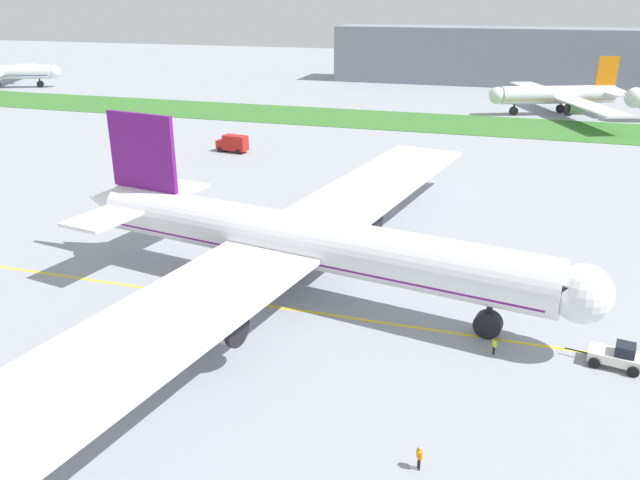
{
  "coord_description": "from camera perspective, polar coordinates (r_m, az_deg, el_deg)",
  "views": [
    {
      "loc": [
        23.95,
        -48.95,
        28.13
      ],
      "look_at": [
        5.35,
        11.12,
        3.59
      ],
      "focal_mm": 35.49,
      "sensor_mm": 36.0,
      "label": 1
    }
  ],
  "objects": [
    {
      "name": "ground_plane",
      "position": [
        61.32,
        -7.92,
        -6.21
      ],
      "size": [
        600.0,
        600.0,
        0.0
      ],
      "primitive_type": "plane",
      "color": "#9399A0",
      "rests_on": "ground"
    },
    {
      "name": "apron_taxi_line",
      "position": [
        62.68,
        -7.27,
        -5.53
      ],
      "size": [
        280.0,
        0.36,
        0.01
      ],
      "primitive_type": "cube",
      "color": "yellow",
      "rests_on": "ground"
    },
    {
      "name": "grass_median_strip",
      "position": [
        153.25,
        8.06,
        10.55
      ],
      "size": [
        320.0,
        24.0,
        0.1
      ],
      "primitive_type": "cube",
      "color": "#38722D",
      "rests_on": "ground"
    },
    {
      "name": "airliner_foreground",
      "position": [
        61.67,
        -1.94,
        -0.1
      ],
      "size": [
        55.84,
        90.71,
        16.55
      ],
      "color": "white",
      "rests_on": "ground"
    },
    {
      "name": "pushback_tug",
      "position": [
        56.94,
        25.22,
        -9.43
      ],
      "size": [
        5.97,
        2.97,
        2.13
      ],
      "color": "white",
      "rests_on": "ground"
    },
    {
      "name": "ground_crew_wingwalker_port",
      "position": [
        55.15,
        15.45,
        -9.05
      ],
      "size": [
        0.38,
        0.53,
        1.6
      ],
      "color": "black",
      "rests_on": "ground"
    },
    {
      "name": "ground_crew_marshaller_front",
      "position": [
        42.46,
        8.95,
        -18.65
      ],
      "size": [
        0.44,
        0.53,
        1.71
      ],
      "color": "black",
      "rests_on": "ground"
    },
    {
      "name": "ground_crew_wingwalker_starboard",
      "position": [
        74.18,
        -2.68,
        -0.15
      ],
      "size": [
        0.58,
        0.31,
        1.68
      ],
      "color": "black",
      "rests_on": "ground"
    },
    {
      "name": "service_truck_baggage_loader",
      "position": [
        122.22,
        -7.85,
        8.63
      ],
      "size": [
        6.31,
        3.2,
        3.24
      ],
      "color": "#B21E19",
      "rests_on": "ground"
    },
    {
      "name": "parked_airliner_far_centre",
      "position": [
        170.88,
        20.79,
        12.11
      ],
      "size": [
        34.14,
        53.63,
        13.98
      ],
      "color": "white",
      "rests_on": "ground"
    },
    {
      "name": "terminal_building",
      "position": [
        225.35,
        14.49,
        15.8
      ],
      "size": [
        97.51,
        20.0,
        18.0
      ],
      "primitive_type": "cube",
      "color": "gray",
      "rests_on": "ground"
    }
  ]
}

